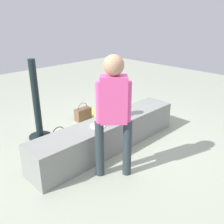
# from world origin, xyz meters

# --- Properties ---
(ground_plane) EXTENTS (12.00, 12.00, 0.00)m
(ground_plane) POSITION_xyz_m (0.00, 0.00, 0.00)
(ground_plane) COLOR #9FA791
(concrete_ledge) EXTENTS (2.57, 0.48, 0.46)m
(concrete_ledge) POSITION_xyz_m (0.00, 0.00, 0.23)
(concrete_ledge) COLOR gray
(concrete_ledge) RESTS_ON ground_plane
(child_seated) EXTENTS (0.28, 0.32, 0.48)m
(child_seated) POSITION_xyz_m (0.08, 0.02, 0.67)
(child_seated) COLOR #201845
(child_seated) RESTS_ON concrete_ledge
(adult_standing) EXTENTS (0.36, 0.35, 1.53)m
(adult_standing) POSITION_xyz_m (-0.42, -0.52, 0.92)
(adult_standing) COLOR #2A353B
(adult_standing) RESTS_ON ground_plane
(cake_plate) EXTENTS (0.22, 0.22, 0.07)m
(cake_plate) POSITION_xyz_m (-0.25, -0.04, 0.48)
(cake_plate) COLOR white
(cake_plate) RESTS_ON concrete_ledge
(gift_bag) EXTENTS (0.25, 0.11, 0.35)m
(gift_bag) POSITION_xyz_m (0.59, 0.83, 0.15)
(gift_bag) COLOR gold
(gift_bag) RESTS_ON ground_plane
(railing_post) EXTENTS (0.36, 0.36, 1.30)m
(railing_post) POSITION_xyz_m (-0.58, 1.04, 0.51)
(railing_post) COLOR black
(railing_post) RESTS_ON ground_plane
(water_bottle_near_gift) EXTENTS (0.07, 0.07, 0.23)m
(water_bottle_near_gift) POSITION_xyz_m (0.00, 0.56, 0.11)
(water_bottle_near_gift) COLOR silver
(water_bottle_near_gift) RESTS_ON ground_plane
(party_cup_red) EXTENTS (0.09, 0.09, 0.11)m
(party_cup_red) POSITION_xyz_m (-0.32, 0.74, 0.06)
(party_cup_red) COLOR red
(party_cup_red) RESTS_ON ground_plane
(cake_box_white) EXTENTS (0.35, 0.37, 0.13)m
(cake_box_white) POSITION_xyz_m (0.72, 0.44, 0.06)
(cake_box_white) COLOR white
(cake_box_white) RESTS_ON ground_plane
(handbag_black_leather) EXTENTS (0.30, 0.10, 0.37)m
(handbag_black_leather) POSITION_xyz_m (-0.56, 0.50, 0.14)
(handbag_black_leather) COLOR black
(handbag_black_leather) RESTS_ON ground_plane
(handbag_brown_canvas) EXTENTS (0.31, 0.15, 0.35)m
(handbag_brown_canvas) POSITION_xyz_m (0.39, 1.13, 0.12)
(handbag_brown_canvas) COLOR brown
(handbag_brown_canvas) RESTS_ON ground_plane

